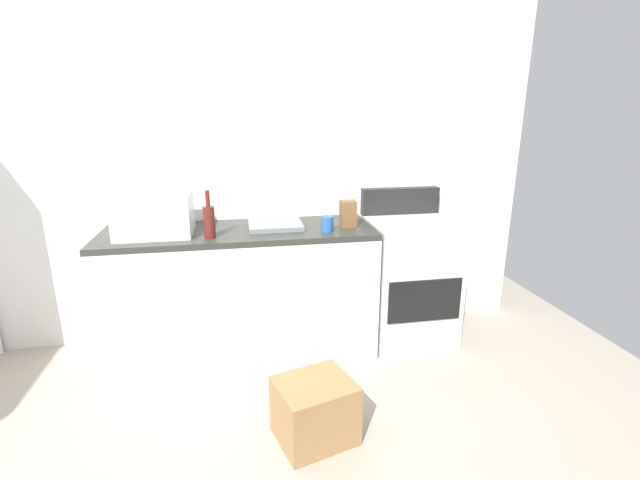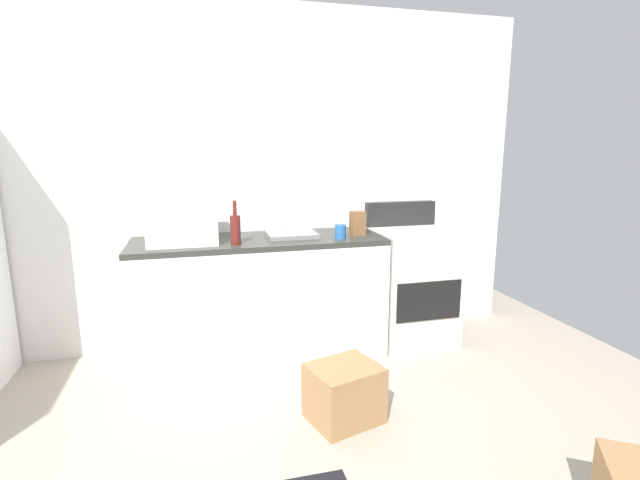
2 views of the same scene
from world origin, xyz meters
TOP-DOWN VIEW (x-y plane):
  - wall_back at (0.00, 1.55)m, footprint 5.00×0.10m
  - kitchen_counter at (0.30, 1.20)m, footprint 1.80×0.60m
  - stove_oven at (1.52, 1.21)m, footprint 0.60×0.61m
  - microwave at (-0.22, 1.17)m, footprint 0.46×0.34m
  - sink_basin at (0.54, 1.23)m, footprint 0.36×0.32m
  - wine_bottle at (0.12, 1.03)m, footprint 0.07×0.07m
  - coffee_mug at (0.87, 1.05)m, footprint 0.08×0.08m
  - knife_block at (1.03, 1.15)m, footprint 0.10×0.10m
  - cardboard_box_large at (0.65, 0.23)m, footprint 0.46×0.42m

SIDE VIEW (x-z plane):
  - cardboard_box_large at x=0.65m, z-range 0.00..0.33m
  - kitchen_counter at x=0.30m, z-range 0.00..0.90m
  - stove_oven at x=1.52m, z-range -0.08..1.02m
  - sink_basin at x=0.54m, z-range 0.90..0.93m
  - coffee_mug at x=0.87m, z-range 0.90..1.00m
  - knife_block at x=1.03m, z-range 0.90..1.08m
  - wine_bottle at x=0.12m, z-range 0.86..1.16m
  - microwave at x=-0.22m, z-range 0.90..1.17m
  - wall_back at x=0.00m, z-range 0.00..2.60m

